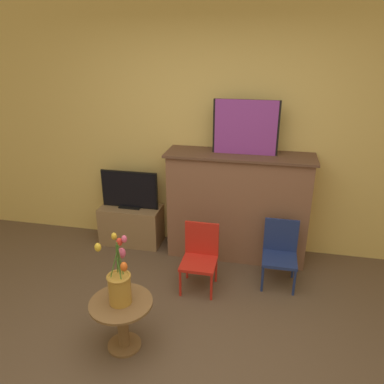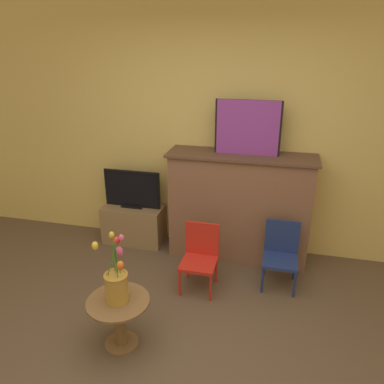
{
  "view_description": "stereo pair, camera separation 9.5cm",
  "coord_description": "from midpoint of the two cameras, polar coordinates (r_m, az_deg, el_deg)",
  "views": [
    {
      "loc": [
        0.55,
        -1.82,
        2.24
      ],
      "look_at": [
        -0.09,
        1.21,
        0.99
      ],
      "focal_mm": 35.0,
      "sensor_mm": 36.0,
      "label": 1
    },
    {
      "loc": [
        0.65,
        -1.8,
        2.24
      ],
      "look_at": [
        -0.09,
        1.21,
        0.99
      ],
      "focal_mm": 35.0,
      "sensor_mm": 36.0,
      "label": 2
    }
  ],
  "objects": [
    {
      "name": "chair_blue",
      "position": [
        3.78,
        12.56,
        -8.69
      ],
      "size": [
        0.33,
        0.33,
        0.64
      ],
      "color": "navy",
      "rests_on": "ground"
    },
    {
      "name": "side_table",
      "position": [
        3.07,
        -11.51,
        -18.2
      ],
      "size": [
        0.48,
        0.48,
        0.42
      ],
      "color": "brown",
      "rests_on": "ground"
    },
    {
      "name": "tv_monitor",
      "position": [
        4.33,
        -10.13,
        0.26
      ],
      "size": [
        0.66,
        0.12,
        0.44
      ],
      "color": "black",
      "rests_on": "tv_stand"
    },
    {
      "name": "wall_back",
      "position": [
        4.08,
        3.25,
        9.34
      ],
      "size": [
        8.0,
        0.06,
        2.7
      ],
      "color": "#E0BC66",
      "rests_on": "ground"
    },
    {
      "name": "painting",
      "position": [
        3.8,
        7.46,
        9.73
      ],
      "size": [
        0.66,
        0.03,
        0.55
      ],
      "color": "black",
      "rests_on": "fireplace_mantel"
    },
    {
      "name": "fireplace_mantel",
      "position": [
        4.06,
        6.28,
        -1.99
      ],
      "size": [
        1.53,
        0.46,
        1.17
      ],
      "color": "brown",
      "rests_on": "ground"
    },
    {
      "name": "tv_stand",
      "position": [
        4.5,
        -9.79,
        -4.94
      ],
      "size": [
        0.7,
        0.35,
        0.45
      ],
      "color": "olive",
      "rests_on": "ground"
    },
    {
      "name": "vase_tulips",
      "position": [
        2.89,
        -11.96,
        -13.5
      ],
      "size": [
        0.24,
        0.22,
        0.53
      ],
      "color": "#B78433",
      "rests_on": "side_table"
    },
    {
      "name": "chair_red",
      "position": [
        3.63,
        0.47,
        -9.46
      ],
      "size": [
        0.33,
        0.33,
        0.64
      ],
      "color": "red",
      "rests_on": "ground"
    }
  ]
}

